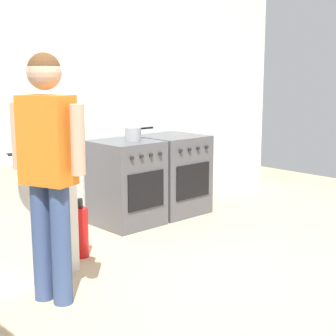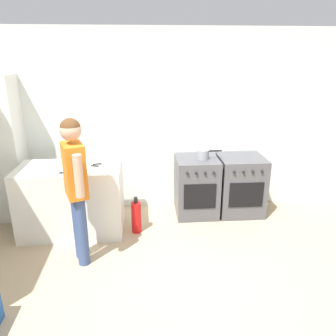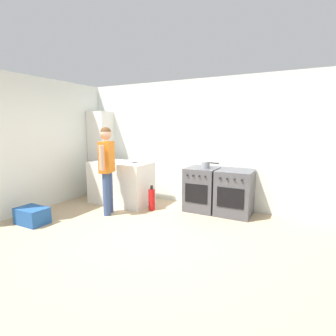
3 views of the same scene
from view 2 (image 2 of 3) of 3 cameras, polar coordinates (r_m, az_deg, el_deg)
name	(u,v)px [view 2 (image 2 of 3)]	position (r m, az deg, el deg)	size (l,w,h in m)	color
ground_plane	(186,284)	(3.58, 3.18, -19.49)	(8.00, 8.00, 0.00)	tan
back_wall	(170,122)	(4.83, 0.42, 8.00)	(6.00, 0.10, 2.60)	silver
counter_unit	(72,200)	(4.45, -16.40, -5.30)	(1.30, 0.70, 0.90)	silver
oven_left	(196,186)	(4.77, 4.98, -3.20)	(0.59, 0.62, 0.85)	#4C4C51
oven_right	(240,185)	(4.91, 12.45, -2.91)	(0.64, 0.62, 0.85)	#4C4C51
pot	(203,154)	(4.60, 6.17, 2.40)	(0.34, 0.16, 0.13)	gray
knife_bread	(103,167)	(4.19, -11.21, 0.25)	(0.35, 0.11, 0.01)	silver
knife_utility	(93,164)	(4.30, -12.99, 0.62)	(0.25, 0.06, 0.01)	silver
knife_chef	(56,173)	(4.09, -18.88, -0.89)	(0.31, 0.09, 0.01)	silver
person	(75,180)	(3.59, -15.82, -2.04)	(0.31, 0.54, 1.64)	#384C7A
fire_extinguisher	(136,217)	(4.37, -5.54, -8.47)	(0.13, 0.13, 0.50)	red
larder_cabinet	(4,150)	(4.99, -26.66, 2.77)	(0.48, 0.44, 2.00)	silver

